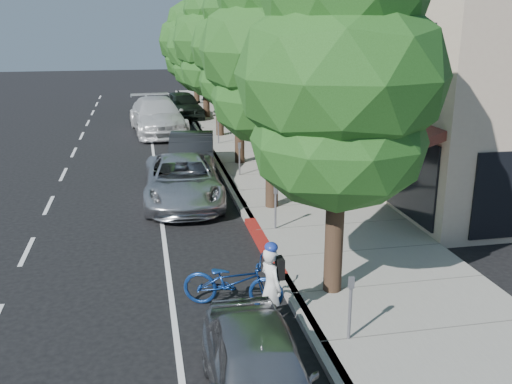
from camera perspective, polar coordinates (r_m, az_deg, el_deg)
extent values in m
plane|color=black|center=(14.47, 1.62, -7.08)|extent=(120.00, 120.00, 0.00)
cube|color=gray|center=(22.31, 2.79, 1.77)|extent=(4.60, 56.00, 0.15)
cube|color=#9E998E|center=(21.88, -3.06, 1.46)|extent=(0.30, 56.00, 0.15)
cube|color=maroon|center=(15.34, 0.78, -5.34)|extent=(0.32, 4.00, 0.15)
cube|color=beige|center=(33.44, 11.08, 12.47)|extent=(10.00, 36.00, 7.00)
cylinder|color=black|center=(12.41, 7.81, -4.60)|extent=(0.40, 0.40, 2.73)
ellipsoid|color=#1C4615|center=(11.80, 8.23, 5.12)|extent=(3.65, 3.65, 2.92)
ellipsoid|color=#1C4615|center=(11.61, 8.50, 11.53)|extent=(4.30, 4.30, 3.44)
ellipsoid|color=#1C4615|center=(11.57, 8.82, 18.46)|extent=(3.22, 3.22, 2.58)
cylinder|color=black|center=(17.89, 1.61, 2.43)|extent=(0.40, 0.40, 2.83)
ellipsoid|color=#1C4615|center=(17.47, 1.67, 9.52)|extent=(3.80, 3.80, 3.04)
ellipsoid|color=#1C4615|center=(17.35, 1.70, 14.03)|extent=(4.47, 4.47, 3.58)
cylinder|color=black|center=(23.65, -1.66, 5.88)|extent=(0.40, 0.40, 2.75)
ellipsoid|color=#1C4615|center=(23.33, -1.70, 11.10)|extent=(3.32, 3.32, 2.66)
ellipsoid|color=#1C4615|center=(23.24, -1.73, 14.38)|extent=(3.91, 3.91, 3.13)
ellipsoid|color=#1C4615|center=(23.22, -1.76, 17.87)|extent=(2.93, 2.93, 2.34)
cylinder|color=black|center=(29.49, -3.66, 8.06)|extent=(0.40, 0.40, 2.78)
ellipsoid|color=#1C4615|center=(29.24, -3.74, 12.29)|extent=(3.94, 3.94, 3.15)
ellipsoid|color=#1C4615|center=(29.16, -3.79, 14.93)|extent=(4.64, 4.64, 3.71)
ellipsoid|color=#1C4615|center=(29.15, -3.84, 17.74)|extent=(3.48, 3.48, 2.78)
cylinder|color=black|center=(35.41, -4.99, 9.23)|extent=(0.40, 0.40, 2.44)
ellipsoid|color=#1C4615|center=(35.21, -5.08, 12.33)|extent=(4.01, 4.01, 3.21)
ellipsoid|color=#1C4615|center=(35.14, -5.13, 14.26)|extent=(4.72, 4.72, 3.78)
ellipsoid|color=#1C4615|center=(35.11, -5.18, 16.31)|extent=(3.54, 3.54, 2.83)
cylinder|color=black|center=(41.33, -5.96, 10.35)|extent=(0.40, 0.40, 2.53)
ellipsoid|color=#1C4615|center=(41.16, -6.05, 13.11)|extent=(4.41, 4.41, 3.53)
ellipsoid|color=#1C4615|center=(41.10, -6.10, 14.82)|extent=(5.19, 5.19, 4.15)
ellipsoid|color=#1C4615|center=(41.07, -6.16, 16.63)|extent=(3.89, 3.89, 3.12)
imported|color=silver|center=(11.40, 1.51, -9.44)|extent=(0.57, 0.69, 1.64)
imported|color=navy|center=(12.19, -2.34, -8.95)|extent=(2.28, 1.48, 1.13)
imported|color=silver|center=(19.12, -7.36, 1.18)|extent=(2.68, 5.50, 1.51)
imported|color=black|center=(22.54, -6.44, 3.74)|extent=(2.27, 5.02, 1.60)
imported|color=silver|center=(31.31, -9.83, 7.51)|extent=(3.23, 6.63, 1.86)
imported|color=black|center=(35.89, -7.33, 8.62)|extent=(2.57, 5.05, 1.65)
imported|color=#99999D|center=(9.15, 0.34, -17.67)|extent=(1.70, 4.02, 1.36)
imported|color=black|center=(19.99, 5.74, 2.54)|extent=(0.99, 0.93, 1.62)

